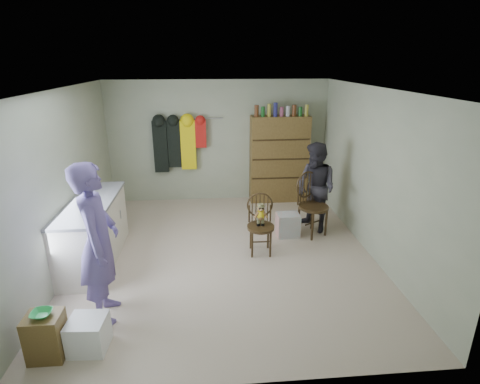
{
  "coord_description": "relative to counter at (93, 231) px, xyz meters",
  "views": [
    {
      "loc": [
        -0.22,
        -5.18,
        2.88
      ],
      "look_at": [
        0.25,
        0.2,
        0.95
      ],
      "focal_mm": 28.0,
      "sensor_mm": 36.0,
      "label": 1
    }
  ],
  "objects": [
    {
      "name": "counter",
      "position": [
        0.0,
        0.0,
        0.0
      ],
      "size": [
        0.64,
        1.86,
        0.94
      ],
      "color": "silver",
      "rests_on": "ground"
    },
    {
      "name": "coat_rack",
      "position": [
        1.12,
        2.38,
        0.78
      ],
      "size": [
        1.42,
        0.12,
        1.09
      ],
      "color": "#99999E",
      "rests_on": "ground"
    },
    {
      "name": "person_right",
      "position": [
        3.56,
        0.76,
        0.31
      ],
      "size": [
        0.9,
        0.96,
        1.56
      ],
      "primitive_type": "imported",
      "rotation": [
        0.0,
        0.0,
        -1.04
      ],
      "color": "#2D2B33",
      "rests_on": "ground"
    },
    {
      "name": "ground_plane",
      "position": [
        1.95,
        0.0,
        -0.47
      ],
      "size": [
        5.0,
        5.0,
        0.0
      ],
      "primitive_type": "plane",
      "color": "beige",
      "rests_on": "ground"
    },
    {
      "name": "room_walls",
      "position": [
        1.95,
        0.53,
        1.11
      ],
      "size": [
        5.0,
        5.0,
        5.0
      ],
      "color": "#AAB093",
      "rests_on": "ground"
    },
    {
      "name": "person_left",
      "position": [
        0.48,
        -1.33,
        0.47
      ],
      "size": [
        0.53,
        0.74,
        1.88
      ],
      "primitive_type": "imported",
      "rotation": [
        0.0,
        0.0,
        1.69
      ],
      "color": "#67569D",
      "rests_on": "ground"
    },
    {
      "name": "striped_bag",
      "position": [
        3.05,
        0.56,
        -0.27
      ],
      "size": [
        0.39,
        0.31,
        0.4
      ],
      "primitive_type": "cube",
      "rotation": [
        0.0,
        0.0,
        0.04
      ],
      "color": "#E57F72",
      "rests_on": "ground"
    },
    {
      "name": "bowl",
      "position": [
        0.05,
        -1.98,
        0.05
      ],
      "size": [
        0.2,
        0.2,
        0.05
      ],
      "primitive_type": "imported",
      "color": "green",
      "rests_on": "stool"
    },
    {
      "name": "chair_far",
      "position": [
        3.45,
        0.62,
        0.11
      ],
      "size": [
        0.66,
        0.66,
        1.09
      ],
      "rotation": [
        0.0,
        0.0,
        0.52
      ],
      "color": "#372713",
      "rests_on": "ground"
    },
    {
      "name": "stool",
      "position": [
        0.05,
        -1.98,
        -0.22
      ],
      "size": [
        0.35,
        0.3,
        0.49
      ],
      "primitive_type": "cube",
      "color": "brown",
      "rests_on": "ground"
    },
    {
      "name": "dresser",
      "position": [
        3.2,
        2.3,
        0.44
      ],
      "size": [
        1.2,
        0.39,
        2.07
      ],
      "color": "brown",
      "rests_on": "ground"
    },
    {
      "name": "chair_front",
      "position": [
        2.5,
        0.05,
        0.06
      ],
      "size": [
        0.43,
        0.43,
        0.94
      ],
      "rotation": [
        0.0,
        0.0,
        -0.04
      ],
      "color": "#372713",
      "rests_on": "ground"
    },
    {
      "name": "plastic_tub",
      "position": [
        0.43,
        -1.89,
        -0.29
      ],
      "size": [
        0.4,
        0.38,
        0.36
      ],
      "primitive_type": "cube",
      "rotation": [
        0.0,
        0.0,
        -0.06
      ],
      "color": "white",
      "rests_on": "ground"
    }
  ]
}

